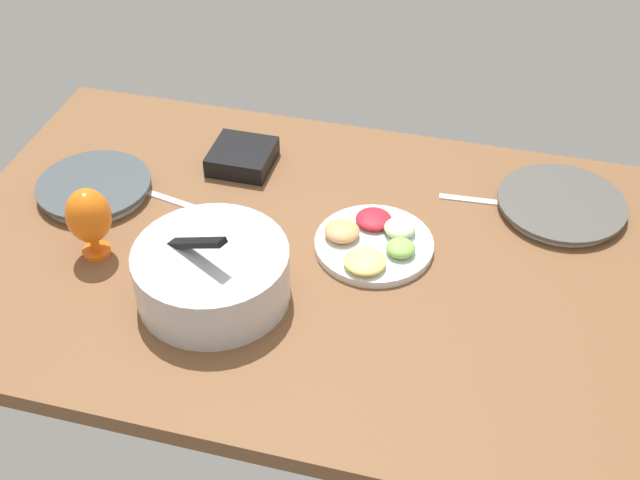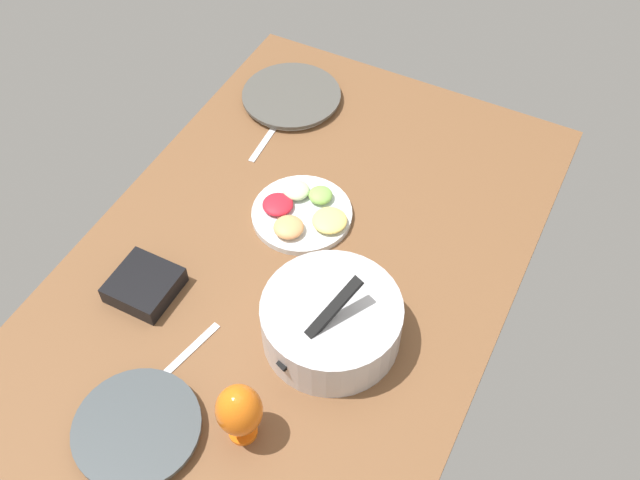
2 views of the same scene
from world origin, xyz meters
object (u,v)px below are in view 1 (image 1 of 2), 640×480
at_px(hurricane_glass_orange, 89,217).
at_px(square_bowl_black, 242,156).
at_px(dinner_plate_right, 94,188).
at_px(dinner_plate_left, 561,205).
at_px(fruit_platter, 373,242).
at_px(mixing_bowl, 212,272).

xyz_separation_m(hurricane_glass_orange, square_bowl_black, (-0.20, -0.39, -0.07)).
xyz_separation_m(dinner_plate_right, square_bowl_black, (-0.30, -0.20, 0.01)).
height_order(dinner_plate_left, fruit_platter, fruit_platter).
distance_m(mixing_bowl, hurricane_glass_orange, 0.30).
bearing_deg(hurricane_glass_orange, square_bowl_black, -117.31).
distance_m(mixing_bowl, fruit_platter, 0.37).
relative_size(dinner_plate_left, square_bowl_black, 2.00).
bearing_deg(dinner_plate_right, dinner_plate_left, -168.52).
bearing_deg(mixing_bowl, dinner_plate_right, -32.79).
xyz_separation_m(mixing_bowl, hurricane_glass_orange, (0.30, -0.06, 0.04)).
xyz_separation_m(dinner_plate_left, hurricane_glass_orange, (0.98, 0.41, 0.09)).
relative_size(dinner_plate_left, hurricane_glass_orange, 1.76).
bearing_deg(dinner_plate_left, dinner_plate_right, 11.48).
distance_m(dinner_plate_right, square_bowl_black, 0.36).
xyz_separation_m(dinner_plate_left, mixing_bowl, (0.68, 0.47, 0.05)).
relative_size(dinner_plate_right, hurricane_glass_orange, 1.60).
bearing_deg(square_bowl_black, hurricane_glass_orange, 62.69).
xyz_separation_m(mixing_bowl, square_bowl_black, (0.09, -0.45, -0.04)).
height_order(dinner_plate_left, mixing_bowl, mixing_bowl).
height_order(dinner_plate_right, fruit_platter, fruit_platter).
relative_size(mixing_bowl, hurricane_glass_orange, 1.93).
height_order(dinner_plate_left, hurricane_glass_orange, hurricane_glass_orange).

